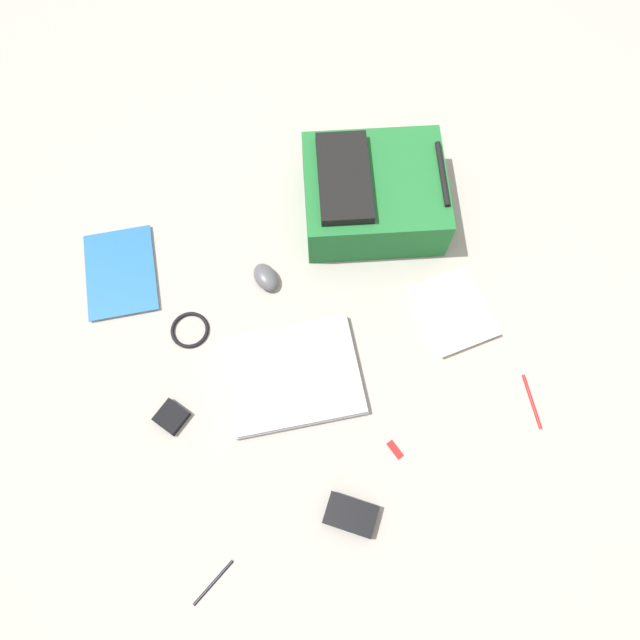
{
  "coord_description": "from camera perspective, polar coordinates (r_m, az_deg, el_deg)",
  "views": [
    {
      "loc": [
        -0.2,
        -0.5,
        1.52
      ],
      "look_at": [
        0.02,
        0.0,
        0.02
      ],
      "focal_mm": 32.55,
      "sensor_mm": 36.0,
      "label": 1
    }
  ],
  "objects": [
    {
      "name": "power_brick",
      "position": [
        1.51,
        3.03,
        -18.59
      ],
      "size": [
        0.15,
        0.14,
        0.03
      ],
      "primitive_type": "cube",
      "rotation": [
        0.0,
        0.0,
        0.84
      ],
      "color": "black",
      "rests_on": "ground_plane"
    },
    {
      "name": "pen_blue",
      "position": [
        1.54,
        -10.45,
        -24.06
      ],
      "size": [
        0.12,
        0.06,
        0.01
      ],
      "primitive_type": "cylinder",
      "rotation": [
        1.57,
        0.0,
        5.13
      ],
      "color": "black",
      "rests_on": "ground_plane"
    },
    {
      "name": "cable_coil",
      "position": [
        1.65,
        -12.67,
        -0.96
      ],
      "size": [
        0.11,
        0.11,
        0.01
      ],
      "primitive_type": "torus",
      "color": "black",
      "rests_on": "ground_plane"
    },
    {
      "name": "usb_stick",
      "position": [
        1.54,
        7.39,
        -12.51
      ],
      "size": [
        0.03,
        0.05,
        0.01
      ],
      "primitive_type": "cube",
      "rotation": [
        0.0,
        0.0,
        0.2
      ],
      "color": "#B21919",
      "rests_on": "ground_plane"
    },
    {
      "name": "earbud_pouch",
      "position": [
        1.58,
        -14.41,
        -9.21
      ],
      "size": [
        0.1,
        0.1,
        0.02
      ],
      "primitive_type": "cube",
      "rotation": [
        0.0,
        0.0,
        2.11
      ],
      "color": "black",
      "rests_on": "ground_plane"
    },
    {
      "name": "book_red",
      "position": [
        1.66,
        12.98,
        0.82
      ],
      "size": [
        0.19,
        0.23,
        0.02
      ],
      "color": "silver",
      "rests_on": "ground_plane"
    },
    {
      "name": "pen_black",
      "position": [
        1.65,
        20.16,
        -7.51
      ],
      "size": [
        0.04,
        0.15,
        0.01
      ],
      "primitive_type": "cylinder",
      "rotation": [
        1.57,
        0.0,
        -0.23
      ],
      "color": "red",
      "rests_on": "ground_plane"
    },
    {
      "name": "computer_mouse",
      "position": [
        1.66,
        -5.35,
        4.21
      ],
      "size": [
        0.07,
        0.1,
        0.04
      ],
      "primitive_type": "ellipsoid",
      "rotation": [
        0.0,
        0.0,
        3.26
      ],
      "color": "#4C4C51",
      "rests_on": "ground_plane"
    },
    {
      "name": "backpack",
      "position": [
        1.71,
        5.17,
        12.27
      ],
      "size": [
        0.49,
        0.46,
        0.19
      ],
      "color": "#1E662D",
      "rests_on": "ground_plane"
    },
    {
      "name": "laptop",
      "position": [
        1.56,
        -2.61,
        -5.43
      ],
      "size": [
        0.4,
        0.35,
        0.03
      ],
      "color": "#929296",
      "rests_on": "ground_plane"
    },
    {
      "name": "book_blue",
      "position": [
        1.77,
        -18.99,
        4.44
      ],
      "size": [
        0.25,
        0.31,
        0.01
      ],
      "color": "silver",
      "rests_on": "ground_plane"
    },
    {
      "name": "ground_plane",
      "position": [
        1.61,
        -0.7,
        -0.62
      ],
      "size": [
        3.49,
        3.49,
        0.0
      ],
      "primitive_type": "plane",
      "color": "gray"
    }
  ]
}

